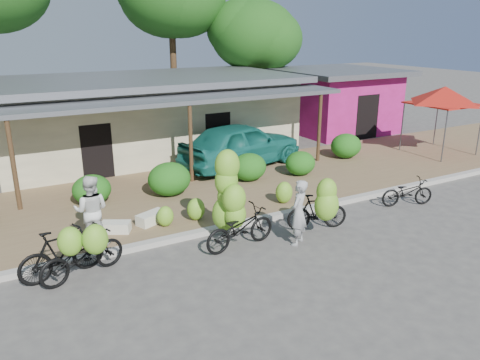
% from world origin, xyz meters
% --- Properties ---
extents(ground, '(100.00, 100.00, 0.00)m').
position_xyz_m(ground, '(0.00, 0.00, 0.00)').
color(ground, '#4A4845').
rests_on(ground, ground).
extents(sidewalk, '(60.00, 6.00, 0.12)m').
position_xyz_m(sidewalk, '(0.00, 5.00, 0.06)').
color(sidewalk, olive).
rests_on(sidewalk, ground).
extents(curb, '(60.00, 0.25, 0.15)m').
position_xyz_m(curb, '(0.00, 2.00, 0.07)').
color(curb, '#A8A399').
rests_on(curb, ground).
extents(shop_main, '(13.00, 8.50, 3.35)m').
position_xyz_m(shop_main, '(0.00, 10.93, 1.72)').
color(shop_main, beige).
rests_on(shop_main, ground).
extents(shop_pink, '(6.00, 6.00, 3.25)m').
position_xyz_m(shop_pink, '(10.50, 10.99, 1.67)').
color(shop_pink, '#BD1D7D').
rests_on(shop_pink, ground).
extents(tree_near_right, '(4.93, 4.78, 6.86)m').
position_xyz_m(tree_near_right, '(7.31, 14.61, 5.03)').
color(tree_near_right, '#503A20').
rests_on(tree_near_right, ground).
extents(hedge_1, '(1.18, 1.06, 0.92)m').
position_xyz_m(hedge_1, '(-3.58, 5.52, 0.58)').
color(hedge_1, '#1E5413').
rests_on(hedge_1, sidewalk).
extents(hedge_2, '(1.39, 1.25, 1.08)m').
position_xyz_m(hedge_2, '(-1.20, 5.11, 0.66)').
color(hedge_2, '#1E5413').
rests_on(hedge_2, sidewalk).
extents(hedge_3, '(1.26, 1.13, 0.98)m').
position_xyz_m(hedge_3, '(1.82, 5.20, 0.61)').
color(hedge_3, '#1E5413').
rests_on(hedge_3, sidewalk).
extents(hedge_4, '(1.13, 1.02, 0.88)m').
position_xyz_m(hedge_4, '(3.80, 4.86, 0.56)').
color(hedge_4, '#1E5413').
rests_on(hedge_4, sidewalk).
extents(hedge_5, '(1.31, 1.18, 1.02)m').
position_xyz_m(hedge_5, '(6.90, 5.90, 0.63)').
color(hedge_5, '#1E5413').
rests_on(hedge_5, sidewalk).
extents(red_canopy, '(3.50, 3.50, 2.86)m').
position_xyz_m(red_canopy, '(10.97, 4.61, 2.61)').
color(red_canopy, '#59595E').
rests_on(red_canopy, sidewalk).
extents(bike_far_left, '(2.13, 1.49, 1.45)m').
position_xyz_m(bike_far_left, '(-4.69, 1.22, 0.59)').
color(bike_far_left, black).
rests_on(bike_far_left, ground).
extents(bike_left, '(1.99, 1.30, 1.42)m').
position_xyz_m(bike_left, '(-5.08, 1.42, 0.63)').
color(bike_left, black).
rests_on(bike_left, ground).
extents(bike_center, '(2.06, 1.31, 2.44)m').
position_xyz_m(bike_center, '(-0.98, 1.11, 0.92)').
color(bike_center, black).
rests_on(bike_center, ground).
extents(bike_right, '(1.77, 1.40, 1.66)m').
position_xyz_m(bike_right, '(1.39, 0.62, 0.72)').
color(bike_right, black).
rests_on(bike_right, ground).
extents(bike_far_right, '(1.77, 1.08, 0.88)m').
position_xyz_m(bike_far_right, '(5.04, 0.92, 0.44)').
color(bike_far_right, black).
rests_on(bike_far_right, ground).
extents(loose_banana_a, '(0.46, 0.39, 0.57)m').
position_xyz_m(loose_banana_a, '(-2.22, 2.79, 0.41)').
color(loose_banana_a, '#88C230').
rests_on(loose_banana_a, sidewalk).
extents(loose_banana_b, '(0.52, 0.44, 0.65)m').
position_xyz_m(loose_banana_b, '(-1.30, 2.78, 0.44)').
color(loose_banana_b, '#88C230').
rests_on(loose_banana_b, sidewalk).
extents(loose_banana_c, '(0.55, 0.47, 0.68)m').
position_xyz_m(loose_banana_c, '(1.63, 2.71, 0.46)').
color(loose_banana_c, '#88C230').
rests_on(loose_banana_c, sidewalk).
extents(sack_near, '(0.94, 0.70, 0.30)m').
position_xyz_m(sack_near, '(-2.48, 3.18, 0.27)').
color(sack_near, silver).
rests_on(sack_near, sidewalk).
extents(sack_far, '(0.84, 0.69, 0.28)m').
position_xyz_m(sack_far, '(-3.51, 3.06, 0.26)').
color(sack_far, silver).
rests_on(sack_far, sidewalk).
extents(vendor, '(0.75, 0.69, 1.72)m').
position_xyz_m(vendor, '(0.44, 0.32, 0.86)').
color(vendor, '#9C9C9C').
rests_on(vendor, ground).
extents(bystander, '(1.08, 0.98, 1.79)m').
position_xyz_m(bystander, '(-4.18, 2.60, 1.02)').
color(bystander, silver).
rests_on(bystander, sidewalk).
extents(teal_van, '(5.47, 3.16, 1.75)m').
position_xyz_m(teal_van, '(2.45, 6.91, 0.99)').
color(teal_van, '#16675D').
rests_on(teal_van, sidewalk).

